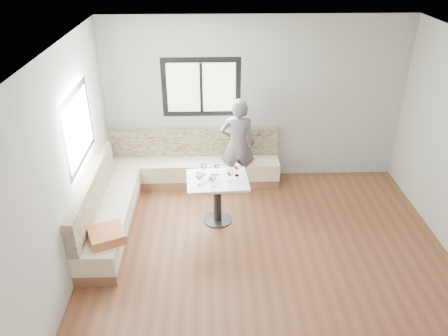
{
  "coord_description": "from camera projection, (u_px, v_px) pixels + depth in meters",
  "views": [
    {
      "loc": [
        -0.75,
        -4.41,
        3.94
      ],
      "look_at": [
        -0.57,
        1.18,
        0.86
      ],
      "focal_mm": 35.0,
      "sensor_mm": 36.0,
      "label": 1
    }
  ],
  "objects": [
    {
      "name": "wine_glass_c",
      "position": [
        230.0,
        173.0,
        6.21
      ],
      "size": [
        0.1,
        0.1,
        0.22
      ],
      "color": "white",
      "rests_on": "table"
    },
    {
      "name": "wine_glass_a",
      "position": [
        199.0,
        176.0,
        6.13
      ],
      "size": [
        0.1,
        0.1,
        0.22
      ],
      "color": "white",
      "rests_on": "table"
    },
    {
      "name": "wine_glass_e",
      "position": [
        237.0,
        167.0,
        6.38
      ],
      "size": [
        0.1,
        0.1,
        0.22
      ],
      "color": "white",
      "rests_on": "table"
    },
    {
      "name": "wine_glass_d",
      "position": [
        217.0,
        165.0,
        6.41
      ],
      "size": [
        0.1,
        0.1,
        0.22
      ],
      "color": "white",
      "rests_on": "table"
    },
    {
      "name": "banquette",
      "position": [
        160.0,
        185.0,
        6.99
      ],
      "size": [
        2.9,
        2.8,
        0.95
      ],
      "color": "brown",
      "rests_on": "ground"
    },
    {
      "name": "wine_glass_b",
      "position": [
        213.0,
        178.0,
        6.09
      ],
      "size": [
        0.1,
        0.1,
        0.22
      ],
      "color": "white",
      "rests_on": "table"
    },
    {
      "name": "wine_glass_f",
      "position": [
        204.0,
        166.0,
        6.4
      ],
      "size": [
        0.1,
        0.1,
        0.22
      ],
      "color": "white",
      "rests_on": "table"
    },
    {
      "name": "table",
      "position": [
        217.0,
        190.0,
        6.44
      ],
      "size": [
        0.93,
        0.74,
        0.73
      ],
      "rotation": [
        0.0,
        0.0,
        0.06
      ],
      "color": "black",
      "rests_on": "ground"
    },
    {
      "name": "room",
      "position": [
        268.0,
        171.0,
        5.17
      ],
      "size": [
        5.01,
        5.01,
        2.81
      ],
      "color": "brown",
      "rests_on": "ground"
    },
    {
      "name": "olive_ramekin",
      "position": [
        211.0,
        177.0,
        6.36
      ],
      "size": [
        0.11,
        0.11,
        0.04
      ],
      "color": "white",
      "rests_on": "table"
    },
    {
      "name": "person",
      "position": [
        238.0,
        144.0,
        7.23
      ],
      "size": [
        0.59,
        0.39,
        1.59
      ],
      "primitive_type": "imported",
      "rotation": [
        0.0,
        0.0,
        3.12
      ],
      "color": "slate",
      "rests_on": "ground"
    }
  ]
}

